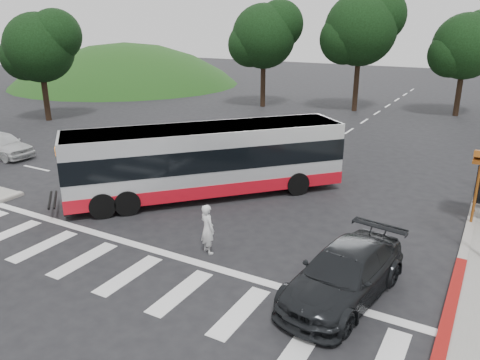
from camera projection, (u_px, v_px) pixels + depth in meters
The scene contains 13 objects.
ground at pixel (215, 219), 18.76m from camera, with size 140.00×140.00×0.00m, color black.
curb_east at pixel (477, 195), 21.13m from camera, with size 0.30×40.00×0.15m, color #9E9991.
curb_east_red at pixel (451, 307), 12.90m from camera, with size 0.32×6.00×0.15m, color maroon.
hillside_nw at pixel (127, 84), 58.36m from camera, with size 44.00×44.00×10.00m, color #194616.
crosswalk_ladder at pixel (129, 275), 14.64m from camera, with size 18.00×2.60×0.01m, color silver.
tree_north_a at pixel (362, 28), 38.87m from camera, with size 6.60×6.15×10.17m.
tree_north_b at pixel (467, 45), 37.19m from camera, with size 5.72×5.33×8.43m.
tree_north_c at pixel (265, 35), 41.15m from camera, with size 6.16×5.74×9.30m.
tree_west_a at pixel (40, 46), 35.42m from camera, with size 5.72×5.33×8.43m.
transit_bus at pixel (207, 162), 20.85m from camera, with size 2.65×12.22×3.16m, color silver, non-canonical shape.
pedestrian at pixel (207, 229), 15.80m from camera, with size 0.64×0.42×1.76m, color silver.
dark_sedan at pixel (344, 274), 13.27m from camera, with size 2.08×5.11×1.48m, color black.
west_car_white at pixel (2, 145), 27.11m from camera, with size 1.70×4.23×1.44m, color silver.
Camera 1 is at (9.38, -14.50, 7.58)m, focal length 35.00 mm.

